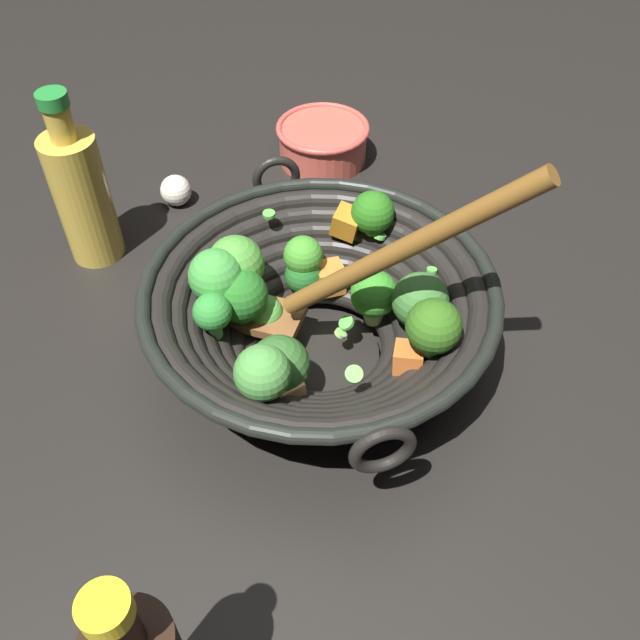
{
  "coord_description": "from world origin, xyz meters",
  "views": [
    {
      "loc": [
        -0.34,
        -0.3,
        0.55
      ],
      "look_at": [
        0.02,
        0.02,
        0.03
      ],
      "focal_mm": 38.53,
      "sensor_mm": 36.0,
      "label": 1
    }
  ],
  "objects_px": {
    "wok": "(317,310)",
    "prep_bowl": "(323,142)",
    "cooking_oil_bottle": "(82,194)",
    "garlic_bulb": "(176,190)"
  },
  "relations": [
    {
      "from": "wok",
      "to": "prep_bowl",
      "type": "height_order",
      "value": "wok"
    },
    {
      "from": "wok",
      "to": "cooking_oil_bottle",
      "type": "relative_size",
      "value": 1.65
    },
    {
      "from": "garlic_bulb",
      "to": "cooking_oil_bottle",
      "type": "bearing_deg",
      "value": -179.04
    },
    {
      "from": "cooking_oil_bottle",
      "to": "garlic_bulb",
      "type": "relative_size",
      "value": 5.25
    },
    {
      "from": "cooking_oil_bottle",
      "to": "garlic_bulb",
      "type": "distance_m",
      "value": 0.14
    },
    {
      "from": "cooking_oil_bottle",
      "to": "garlic_bulb",
      "type": "height_order",
      "value": "cooking_oil_bottle"
    },
    {
      "from": "wok",
      "to": "garlic_bulb",
      "type": "distance_m",
      "value": 0.32
    },
    {
      "from": "wok",
      "to": "cooking_oil_bottle",
      "type": "xyz_separation_m",
      "value": [
        -0.05,
        0.3,
        0.01
      ]
    },
    {
      "from": "prep_bowl",
      "to": "garlic_bulb",
      "type": "relative_size",
      "value": 3.21
    },
    {
      "from": "prep_bowl",
      "to": "garlic_bulb",
      "type": "distance_m",
      "value": 0.21
    }
  ]
}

